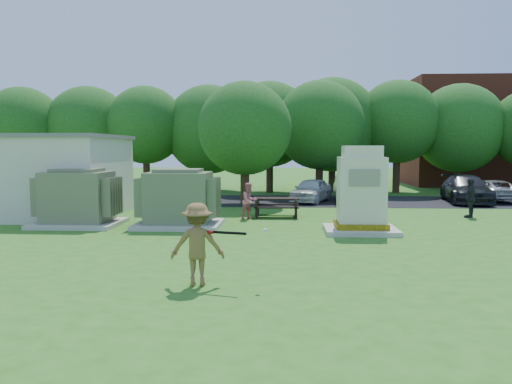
# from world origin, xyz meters

# --- Properties ---
(ground) EXTENTS (120.00, 120.00, 0.00)m
(ground) POSITION_xyz_m (0.00, 0.00, 0.00)
(ground) COLOR #2D6619
(ground) RESTS_ON ground
(brick_building) EXTENTS (15.00, 8.00, 8.00)m
(brick_building) POSITION_xyz_m (18.00, 27.00, 4.00)
(brick_building) COLOR maroon
(brick_building) RESTS_ON ground
(parking_strip) EXTENTS (20.00, 6.00, 0.01)m
(parking_strip) POSITION_xyz_m (7.00, 13.50, 0.01)
(parking_strip) COLOR #232326
(parking_strip) RESTS_ON ground
(transformer_left) EXTENTS (3.00, 2.40, 2.07)m
(transformer_left) POSITION_xyz_m (-6.50, 4.50, 0.97)
(transformer_left) COLOR beige
(transformer_left) RESTS_ON ground
(transformer_right) EXTENTS (3.00, 2.40, 2.07)m
(transformer_right) POSITION_xyz_m (-2.80, 4.50, 0.97)
(transformer_right) COLOR beige
(transformer_right) RESTS_ON ground
(generator_cabinet) EXTENTS (2.37, 1.94, 2.89)m
(generator_cabinet) POSITION_xyz_m (3.52, 3.56, 1.26)
(generator_cabinet) COLOR beige
(generator_cabinet) RESTS_ON ground
(picnic_table) EXTENTS (1.83, 1.37, 0.78)m
(picnic_table) POSITION_xyz_m (0.65, 7.22, 0.49)
(picnic_table) COLOR black
(picnic_table) RESTS_ON ground
(batter) EXTENTS (1.15, 0.73, 1.69)m
(batter) POSITION_xyz_m (-0.77, -3.11, 0.85)
(batter) COLOR brown
(batter) RESTS_ON ground
(person_at_picnic) EXTENTS (0.89, 0.89, 1.45)m
(person_at_picnic) POSITION_xyz_m (-0.41, 6.50, 0.72)
(person_at_picnic) COLOR #D6717B
(person_at_picnic) RESTS_ON ground
(person_walking_right) EXTENTS (0.87, 0.99, 1.61)m
(person_walking_right) POSITION_xyz_m (8.48, 7.43, 0.80)
(person_walking_right) COLOR #232227
(person_walking_right) RESTS_ON ground
(car_white) EXTENTS (2.63, 3.95, 1.25)m
(car_white) POSITION_xyz_m (2.35, 12.99, 0.63)
(car_white) COLOR silver
(car_white) RESTS_ON ground
(car_silver_a) EXTENTS (1.65, 4.32, 1.41)m
(car_silver_a) POSITION_xyz_m (4.35, 12.90, 0.70)
(car_silver_a) COLOR #BBBCC1
(car_silver_a) RESTS_ON ground
(car_dark) EXTENTS (2.58, 5.08, 1.41)m
(car_dark) POSITION_xyz_m (10.35, 13.24, 0.71)
(car_dark) COLOR black
(car_dark) RESTS_ON ground
(car_silver_b) EXTENTS (1.91, 4.10, 1.13)m
(car_silver_b) POSITION_xyz_m (11.94, 13.94, 0.57)
(car_silver_b) COLOR #B4B3B8
(car_silver_b) RESTS_ON ground
(batting_equipment) EXTENTS (1.32, 0.26, 0.12)m
(batting_equipment) POSITION_xyz_m (-0.12, -3.21, 1.12)
(batting_equipment) COLOR black
(batting_equipment) RESTS_ON ground
(tree_row) EXTENTS (41.30, 13.30, 7.30)m
(tree_row) POSITION_xyz_m (1.75, 18.50, 4.15)
(tree_row) COLOR #47301E
(tree_row) RESTS_ON ground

